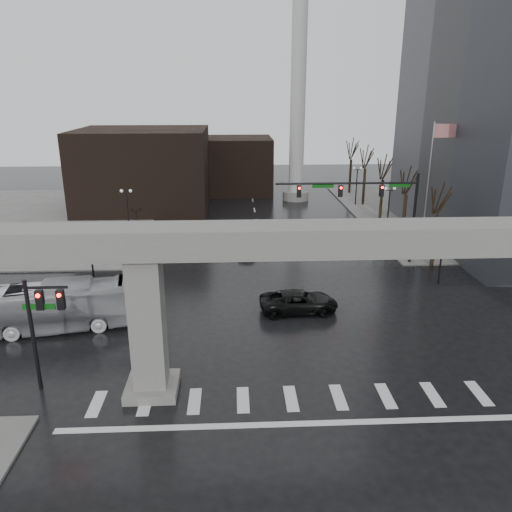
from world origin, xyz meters
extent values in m
plane|color=black|center=(0.00, 0.00, 0.00)|extent=(160.00, 160.00, 0.00)
cube|color=slate|center=(26.00, 36.00, 0.07)|extent=(28.00, 36.00, 0.15)
cube|color=slate|center=(-26.00, 36.00, 0.07)|extent=(28.00, 36.00, 0.15)
cube|color=gray|center=(0.00, 0.00, 8.00)|extent=(48.00, 2.20, 1.40)
cube|color=gray|center=(-7.00, 0.00, 3.65)|extent=(1.60, 1.60, 7.30)
cube|color=gray|center=(-7.00, 0.00, 0.25)|extent=(2.60, 2.60, 0.50)
cube|color=black|center=(-14.00, 42.00, 5.00)|extent=(16.00, 14.00, 10.00)
cube|color=black|center=(-2.00, 52.00, 4.00)|extent=(10.00, 10.00, 8.00)
cylinder|color=#B8B7B4|center=(6.00, 46.00, 15.00)|extent=(2.00, 2.00, 30.00)
cylinder|color=gray|center=(6.00, 46.00, 0.60)|extent=(3.60, 3.60, 1.20)
cylinder|color=black|center=(12.80, 18.80, 4.00)|extent=(0.24, 0.24, 8.00)
cylinder|color=black|center=(6.80, 18.80, 7.20)|extent=(12.00, 0.18, 0.18)
cube|color=black|center=(9.80, 18.80, 6.55)|extent=(0.35, 0.30, 1.00)
cube|color=black|center=(6.30, 18.80, 6.55)|extent=(0.35, 0.30, 1.00)
cube|color=black|center=(2.80, 18.80, 6.55)|extent=(0.35, 0.30, 1.00)
sphere|color=#FF0C05|center=(9.80, 18.62, 6.85)|extent=(0.20, 0.20, 0.20)
cube|color=#0B5310|center=(11.30, 18.80, 7.00)|extent=(1.80, 0.05, 0.35)
cube|color=#0B5310|center=(4.80, 18.80, 7.00)|extent=(1.80, 0.05, 0.35)
cylinder|color=black|center=(-12.80, 0.50, 3.00)|extent=(0.20, 0.20, 6.00)
cylinder|color=black|center=(-11.80, 0.50, 5.60)|extent=(2.00, 0.14, 0.14)
cube|color=black|center=(-12.20, 0.50, 4.95)|extent=(0.35, 0.30, 1.00)
cube|color=black|center=(-11.20, 0.50, 4.95)|extent=(0.35, 0.30, 1.00)
cube|color=#0B5310|center=(-12.30, 0.50, 4.60)|extent=(1.60, 0.05, 0.30)
cylinder|color=silver|center=(15.00, 22.00, 6.00)|extent=(0.12, 0.12, 12.00)
cube|color=red|center=(16.00, 22.00, 11.20)|extent=(2.00, 0.03, 1.20)
cylinder|color=black|center=(13.50, 14.00, 2.40)|extent=(0.14, 0.14, 4.80)
cube|color=black|center=(13.50, 14.00, 4.75)|extent=(0.90, 0.06, 0.06)
sphere|color=silver|center=(13.05, 14.00, 4.95)|extent=(0.32, 0.32, 0.32)
sphere|color=silver|center=(13.95, 14.00, 4.95)|extent=(0.32, 0.32, 0.32)
cylinder|color=black|center=(13.50, 28.00, 2.40)|extent=(0.14, 0.14, 4.80)
cube|color=black|center=(13.50, 28.00, 4.75)|extent=(0.90, 0.06, 0.06)
sphere|color=silver|center=(13.05, 28.00, 4.95)|extent=(0.32, 0.32, 0.32)
sphere|color=silver|center=(13.95, 28.00, 4.95)|extent=(0.32, 0.32, 0.32)
cylinder|color=black|center=(13.50, 42.00, 2.40)|extent=(0.14, 0.14, 4.80)
cube|color=black|center=(13.50, 42.00, 4.75)|extent=(0.90, 0.06, 0.06)
sphere|color=silver|center=(13.05, 42.00, 4.95)|extent=(0.32, 0.32, 0.32)
sphere|color=silver|center=(13.95, 42.00, 4.95)|extent=(0.32, 0.32, 0.32)
cylinder|color=black|center=(-13.50, 14.00, 2.40)|extent=(0.14, 0.14, 4.80)
cube|color=black|center=(-13.50, 14.00, 4.75)|extent=(0.90, 0.06, 0.06)
sphere|color=silver|center=(-13.95, 14.00, 4.95)|extent=(0.32, 0.32, 0.32)
sphere|color=silver|center=(-13.05, 14.00, 4.95)|extent=(0.32, 0.32, 0.32)
cylinder|color=black|center=(-13.50, 28.00, 2.40)|extent=(0.14, 0.14, 4.80)
cube|color=black|center=(-13.50, 28.00, 4.75)|extent=(0.90, 0.06, 0.06)
sphere|color=silver|center=(-13.95, 28.00, 4.95)|extent=(0.32, 0.32, 0.32)
sphere|color=silver|center=(-13.05, 28.00, 4.95)|extent=(0.32, 0.32, 0.32)
cylinder|color=black|center=(-13.50, 42.00, 2.40)|extent=(0.14, 0.14, 4.80)
cube|color=black|center=(-13.50, 42.00, 4.75)|extent=(0.90, 0.06, 0.06)
sphere|color=silver|center=(-13.95, 42.00, 4.95)|extent=(0.32, 0.32, 0.32)
sphere|color=silver|center=(-13.05, 42.00, 4.95)|extent=(0.32, 0.32, 0.32)
cylinder|color=black|center=(14.50, 18.00, 2.27)|extent=(0.34, 0.34, 4.55)
cylinder|color=black|center=(14.50, 18.00, 6.01)|extent=(0.12, 1.52, 2.98)
cylinder|color=black|center=(15.00, 18.25, 5.78)|extent=(0.83, 1.14, 2.51)
cylinder|color=black|center=(14.50, 26.00, 2.33)|extent=(0.34, 0.34, 4.66)
cylinder|color=black|center=(14.50, 26.00, 6.15)|extent=(0.12, 1.55, 3.05)
cylinder|color=black|center=(15.00, 26.25, 5.91)|extent=(0.85, 1.16, 2.57)
cylinder|color=black|center=(14.50, 34.00, 2.38)|extent=(0.34, 0.34, 4.76)
cylinder|color=black|center=(14.50, 34.00, 6.29)|extent=(0.12, 1.59, 3.11)
cylinder|color=black|center=(15.00, 34.25, 6.05)|extent=(0.86, 1.18, 2.62)
cylinder|color=black|center=(14.50, 42.00, 2.43)|extent=(0.34, 0.34, 4.87)
cylinder|color=black|center=(14.50, 42.00, 6.43)|extent=(0.12, 1.62, 3.18)
cylinder|color=black|center=(15.00, 42.25, 6.18)|extent=(0.88, 1.20, 2.68)
cylinder|color=black|center=(14.50, 50.00, 2.48)|extent=(0.34, 0.34, 4.97)
cylinder|color=black|center=(14.50, 50.00, 6.57)|extent=(0.12, 1.65, 3.25)
cylinder|color=black|center=(15.00, 50.25, 6.31)|extent=(0.89, 1.23, 2.74)
imported|color=black|center=(1.69, 9.20, 0.75)|extent=(5.54, 2.85, 1.50)
imported|color=#B5B5BA|center=(-14.45, 7.30, 1.56)|extent=(11.48, 4.48, 3.12)
imported|color=black|center=(-1.41, 22.43, 0.66)|extent=(2.14, 4.06, 1.32)
camera|label=1|loc=(-2.76, -22.24, 14.67)|focal=35.00mm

